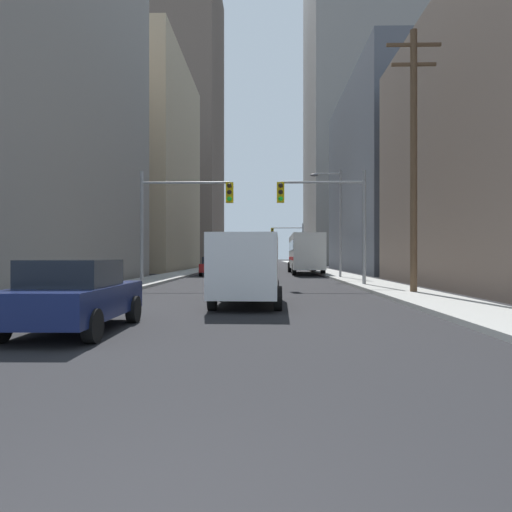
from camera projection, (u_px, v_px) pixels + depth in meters
The scene contains 18 objects.
sidewalk_left at pixel (202, 269), 52.48m from camera, with size 2.55×160.00×0.15m, color #9E9E99.
sidewalk_right at pixel (318, 269), 52.23m from camera, with size 2.55×160.00×0.15m, color #9E9E99.
city_bus at pixel (305, 252), 41.75m from camera, with size 2.73×11.55×3.40m.
cargo_van_white at pixel (247, 265), 15.48m from camera, with size 2.16×5.27×2.26m.
sedan_navy at pixel (74, 295), 9.96m from camera, with size 1.95×4.22×1.52m.
sedan_beige at pixel (252, 274), 21.30m from camera, with size 1.95×4.26×1.52m.
sedan_black at pixel (253, 269), 29.45m from camera, with size 1.95×4.20×1.52m.
sedan_red at pixel (214, 266), 37.82m from camera, with size 1.95×4.21×1.52m.
sedan_maroon at pixel (229, 263), 54.44m from camera, with size 1.95×4.26×1.52m.
traffic_signal_near_left at pixel (182, 208), 24.50m from camera, with size 4.86×0.44×6.00m.
traffic_signal_near_right at pixel (326, 208), 24.35m from camera, with size 4.59×0.44×6.00m.
traffic_signal_far_right at pixel (289, 238), 64.28m from camera, with size 4.45×0.44×6.00m.
utility_pole_right at pixel (414, 156), 19.17m from camera, with size 2.20×0.28×10.78m.
street_lamp_right at pixel (336, 214), 32.72m from camera, with size 2.17×0.32×7.50m.
building_left_mid_office at pixel (109, 167), 52.60m from camera, with size 17.31×21.66×23.01m, color tan.
building_left_far_tower at pixel (160, 122), 91.22m from camera, with size 22.75×23.51×55.09m, color #66564C.
building_right_mid_block at pixel (471, 178), 47.83m from camera, with size 25.29×25.32×18.88m, color #4C515B.
building_right_far_highrise at pixel (369, 93), 92.47m from camera, with size 23.48×26.87×66.79m, color gray.
Camera 1 is at (0.67, -2.35, 1.61)m, focal length 33.17 mm.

